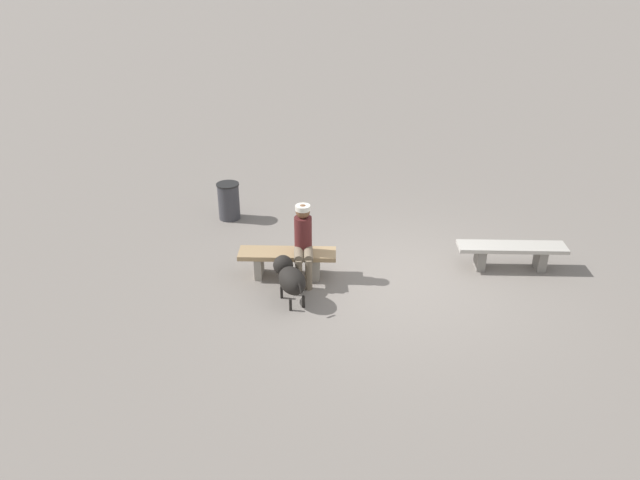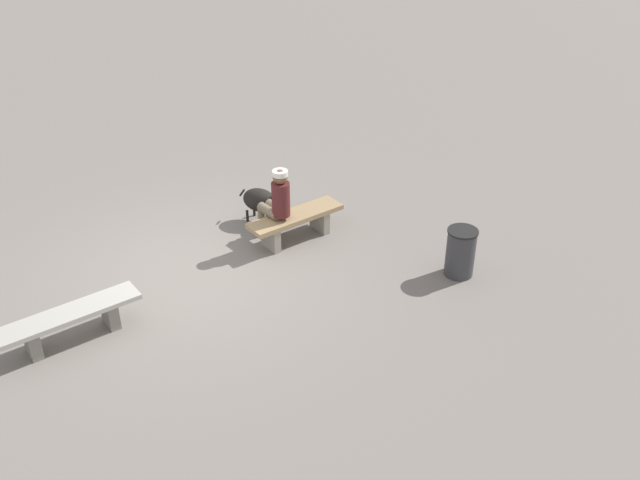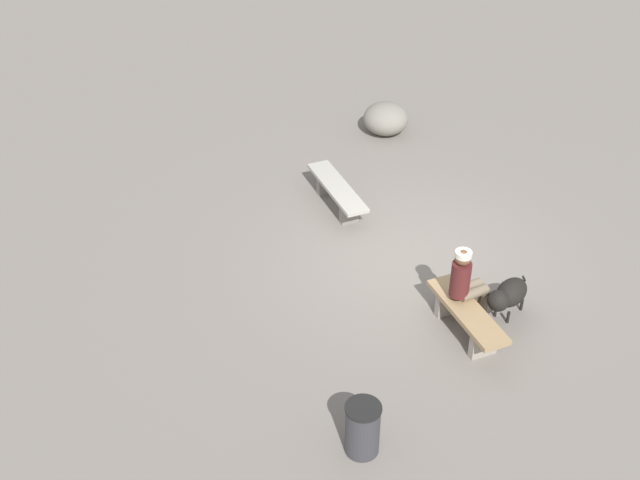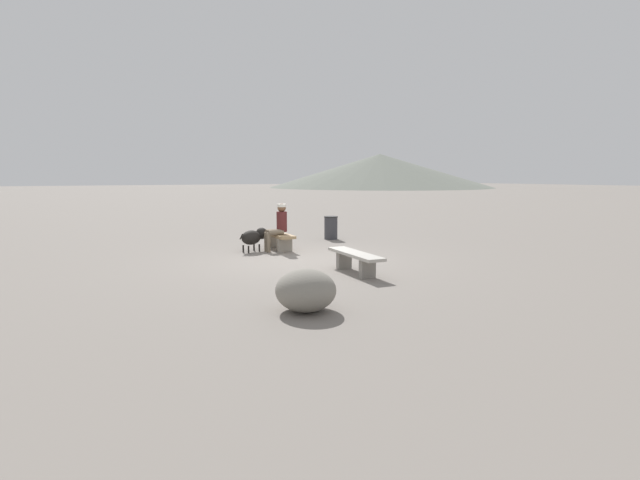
% 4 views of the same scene
% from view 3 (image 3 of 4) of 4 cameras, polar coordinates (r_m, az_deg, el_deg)
% --- Properties ---
extents(ground, '(210.00, 210.00, 0.06)m').
position_cam_3_polar(ground, '(12.99, 6.41, -1.60)').
color(ground, gray).
extents(bench_left, '(1.82, 0.55, 0.44)m').
position_cam_3_polar(bench_left, '(14.03, 1.23, 3.44)').
color(bench_left, gray).
rests_on(bench_left, ground).
extents(bench_right, '(1.62, 0.55, 0.45)m').
position_cam_3_polar(bench_right, '(11.55, 10.36, -5.34)').
color(bench_right, gray).
rests_on(bench_right, ground).
extents(seated_person, '(0.31, 0.62, 1.28)m').
position_cam_3_polar(seated_person, '(11.50, 10.32, -2.84)').
color(seated_person, '#511E1E').
rests_on(seated_person, ground).
extents(dog, '(0.58, 0.89, 0.62)m').
position_cam_3_polar(dog, '(11.90, 13.20, -3.80)').
color(dog, black).
rests_on(dog, ground).
extents(trash_bin, '(0.45, 0.45, 0.74)m').
position_cam_3_polar(trash_bin, '(9.85, 3.03, -13.22)').
color(trash_bin, '#38383D').
rests_on(trash_bin, ground).
extents(boulder, '(1.27, 1.27, 0.64)m').
position_cam_3_polar(boulder, '(16.50, 4.70, 8.59)').
color(boulder, gray).
rests_on(boulder, ground).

